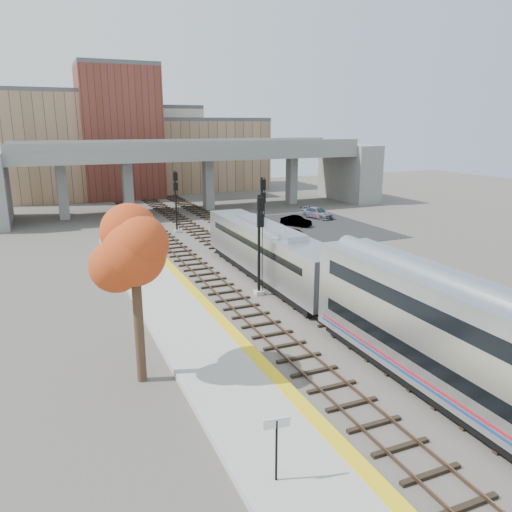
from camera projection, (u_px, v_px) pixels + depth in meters
name	position (u px, v px, depth m)	size (l,w,h in m)	color
ground	(342.00, 341.00, 27.46)	(160.00, 160.00, 0.00)	#47423D
platform	(217.00, 363.00, 24.64)	(4.50, 60.00, 0.35)	#9E9E99
yellow_strip	(253.00, 352.00, 25.32)	(0.70, 60.00, 0.01)	yellow
tracks	(264.00, 276.00, 38.89)	(10.70, 95.00, 0.25)	black
overpass	(193.00, 168.00, 67.79)	(54.00, 12.00, 9.50)	slate
buildings_far	(136.00, 146.00, 85.00)	(43.00, 21.00, 20.60)	tan
parking_lot	(312.00, 227.00, 57.66)	(14.00, 18.00, 0.04)	black
locomotive	(269.00, 251.00, 37.81)	(3.02, 19.05, 4.10)	#A8AAB2
signal_mast_near	(259.00, 247.00, 34.01)	(0.60, 0.64, 7.03)	#9E9E99
signal_mast_mid	(262.00, 219.00, 43.33)	(0.60, 0.64, 7.18)	#9E9E99
signal_mast_far	(176.00, 203.00, 54.01)	(0.60, 0.64, 6.71)	#9E9E99
station_sign	(277.00, 436.00, 15.86)	(0.90, 0.17, 2.27)	black
tree	(134.00, 254.00, 21.74)	(3.60, 3.60, 8.22)	#382619
car_a	(296.00, 234.00, 51.56)	(1.28, 3.19, 1.09)	#99999E
car_b	(296.00, 221.00, 58.04)	(1.27, 3.65, 1.20)	#99999E
car_c	(317.00, 213.00, 62.99)	(1.82, 4.49, 1.30)	#99999E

